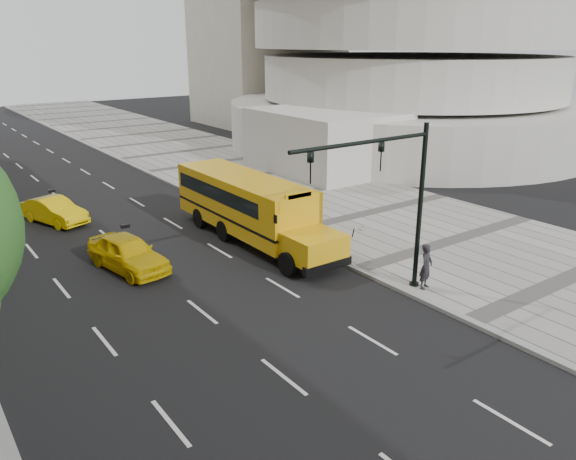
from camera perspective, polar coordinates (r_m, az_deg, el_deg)
ground at (r=24.90m, az=-12.03°, el=-3.26°), size 140.00×140.00×0.00m
sidewalk_museum at (r=31.29m, az=8.36°, el=1.67°), size 12.00×140.00×0.15m
curb_museum at (r=27.62m, az=-0.65°, el=-0.45°), size 0.30×140.00×0.15m
school_bus at (r=26.91m, az=-4.19°, el=2.76°), size 2.96×11.56×3.19m
taxi_near at (r=24.31m, az=-15.96°, el=-2.25°), size 2.52×4.62×1.49m
taxi_far at (r=31.84m, az=-22.66°, el=1.82°), size 2.75×4.32×1.35m
pedestrian at (r=21.89m, az=13.85°, el=-3.61°), size 0.75×0.61×1.77m
traffic_signal at (r=20.09m, az=10.78°, el=3.81°), size 6.18×0.36×6.40m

